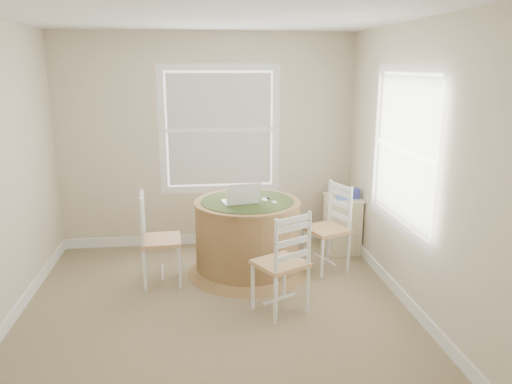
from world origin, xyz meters
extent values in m
cube|color=#817052|center=(0.00, 0.00, -0.01)|extent=(3.60, 3.60, 0.02)
cube|color=white|center=(0.00, 0.00, 2.61)|extent=(3.60, 3.60, 0.02)
cube|color=beige|center=(0.00, 1.81, 1.30)|extent=(3.60, 0.02, 2.60)
cube|color=beige|center=(0.00, -1.81, 1.30)|extent=(3.60, 0.02, 2.60)
cube|color=beige|center=(1.81, 0.00, 1.30)|extent=(0.02, 3.60, 2.60)
cube|color=white|center=(0.00, 1.79, 0.06)|extent=(3.60, 0.02, 0.12)
cube|color=white|center=(-1.79, 0.00, 0.06)|extent=(0.02, 3.60, 0.12)
cube|color=white|center=(1.79, 0.00, 0.06)|extent=(0.02, 3.60, 0.12)
cylinder|color=olive|center=(0.38, 0.81, 0.44)|extent=(1.11, 1.11, 0.72)
cone|color=olive|center=(0.38, 0.81, 0.04)|extent=(1.31, 1.31, 0.08)
cylinder|color=olive|center=(0.38, 0.81, 0.79)|extent=(1.13, 1.13, 0.03)
cylinder|color=#3E5424|center=(0.38, 0.81, 0.81)|extent=(0.99, 0.99, 0.01)
cone|color=#3E5424|center=(0.38, 0.81, 0.75)|extent=(1.09, 1.09, 0.10)
cube|color=white|center=(0.30, 0.78, 0.81)|extent=(0.39, 0.31, 0.02)
cube|color=silver|center=(0.30, 0.78, 0.82)|extent=(0.31, 0.19, 0.00)
cube|color=black|center=(0.33, 0.63, 0.94)|extent=(0.36, 0.13, 0.23)
ellipsoid|color=white|center=(0.57, 0.79, 0.82)|extent=(0.08, 0.11, 0.04)
cube|color=#B7BABF|center=(0.66, 0.71, 0.81)|extent=(0.06, 0.10, 0.02)
cube|color=black|center=(0.60, 0.85, 0.82)|extent=(0.07, 0.06, 0.02)
cube|color=beige|center=(1.60, 1.35, 0.33)|extent=(0.35, 0.48, 0.66)
cube|color=beige|center=(1.60, 1.35, 0.67)|extent=(0.38, 0.51, 0.02)
cube|color=beige|center=(1.44, 1.35, 0.13)|extent=(0.01, 0.41, 0.14)
cube|color=beige|center=(1.44, 1.35, 0.33)|extent=(0.01, 0.41, 0.14)
cube|color=beige|center=(1.44, 1.35, 0.53)|extent=(0.01, 0.41, 0.14)
cube|color=#597CCD|center=(1.55, 1.26, 0.72)|extent=(0.12, 0.12, 0.10)
cube|color=#C6D049|center=(1.63, 1.37, 0.70)|extent=(0.15, 0.10, 0.06)
cube|color=#323697|center=(1.71, 1.28, 0.73)|extent=(0.08, 0.08, 0.12)
cylinder|color=beige|center=(1.57, 1.46, 0.72)|extent=(0.07, 0.07, 0.09)
camera|label=1|loc=(-0.13, -4.27, 2.21)|focal=35.00mm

